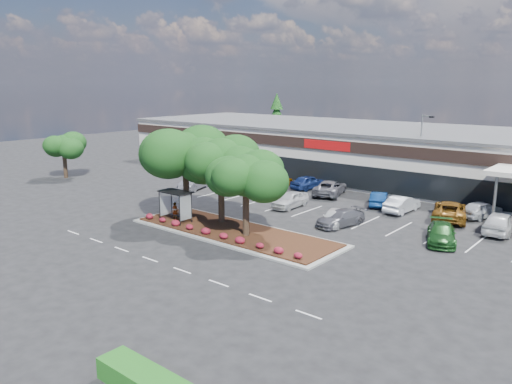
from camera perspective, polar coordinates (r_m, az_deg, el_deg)
The scene contains 27 objects.
ground at distance 35.44m, azimuth -4.47°, elevation -6.82°, with size 160.00×160.00×0.00m, color black.
retail_store at distance 62.92m, azimuth 17.61°, elevation 4.07°, with size 80.40×25.20×6.25m.
landscape_island at distance 39.47m, azimuth -2.51°, elevation -4.58°, with size 18.00×6.00×0.26m.
lane_markings at distance 43.23m, azimuth 5.07°, elevation -3.27°, with size 33.12×20.06×0.01m.
shrub_row at distance 37.90m, azimuth -4.65°, elevation -4.73°, with size 17.00×0.80×0.50m, color maroon, non-canonical shape.
bus_shelter at distance 42.01m, azimuth -9.07°, elevation -0.60°, with size 2.75×1.55×2.59m.
island_tree_west at distance 43.01m, azimuth -8.05°, elevation 2.32°, with size 7.20×7.20×7.89m, color #123A10, non-canonical shape.
island_tree_mid at distance 41.07m, azimuth -4.02°, elevation 1.53°, with size 6.60×6.60×7.32m, color #123A10, non-canonical shape.
island_tree_east at distance 37.42m, azimuth -1.17°, elevation -0.15°, with size 5.80×5.80×6.50m, color #123A10, non-canonical shape.
tree_west_far at distance 66.29m, azimuth -21.06°, elevation 3.91°, with size 4.80×4.80×5.61m, color #123A10, non-canonical shape.
conifer_north_west at distance 88.23m, azimuth 2.37°, elevation 8.08°, with size 4.40×4.40×10.00m, color #123A10.
person_waiting at distance 42.78m, azimuth -9.22°, elevation -2.14°, with size 0.55×0.36×1.52m, color #594C47.
light_pole at distance 54.27m, azimuth 18.25°, elevation 3.39°, with size 1.39×0.85×8.49m.
car_0 at distance 55.77m, azimuth -7.08°, elevation 1.12°, with size 1.74×4.98×1.64m, color #5B5B62.
car_1 at distance 55.00m, azimuth -2.46°, elevation 0.88°, with size 2.22×4.81×1.34m, color #54555C.
car_3 at distance 47.50m, azimuth 3.92°, elevation -0.87°, with size 1.81×4.50×1.53m, color silver.
car_4 at distance 41.92m, azimuth 9.62°, elevation -2.95°, with size 1.88×4.62×1.34m, color #59585F.
car_5 at distance 42.10m, azimuth 8.92°, elevation -2.84°, with size 1.63×4.05×1.38m, color white.
car_7 at distance 39.53m, azimuth 20.44°, elevation -4.47°, with size 1.98×4.88×1.42m, color #1A4A1B.
car_9 at distance 57.03m, azimuth 2.40°, elevation 1.35°, with size 1.71×4.24×1.44m, color #703D03.
car_10 at distance 55.90m, azimuth 6.04°, elevation 1.13°, with size 1.85×4.59×1.56m, color navy.
car_11 at distance 53.13m, azimuth 8.45°, elevation 0.48°, with size 2.63×5.71×1.59m, color #5D5D64.
car_12 at distance 49.49m, azimuth 13.88°, elevation -0.75°, with size 1.48×4.23×1.39m, color navy.
car_13 at distance 47.63m, azimuth 16.34°, elevation -1.32°, with size 1.60×4.59×1.51m, color silver.
car_14 at distance 46.31m, azimuth 21.29°, elevation -1.98°, with size 2.72×5.89×1.64m, color brown.
car_15 at distance 48.04m, azimuth 24.36°, elevation -1.83°, with size 1.78×4.42×1.51m, color #B8BDC4.
car_16 at distance 43.82m, azimuth 26.11°, elevation -3.14°, with size 2.04×5.06×1.72m, color silver.
Camera 1 is at (23.44, -23.89, 11.65)m, focal length 35.00 mm.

